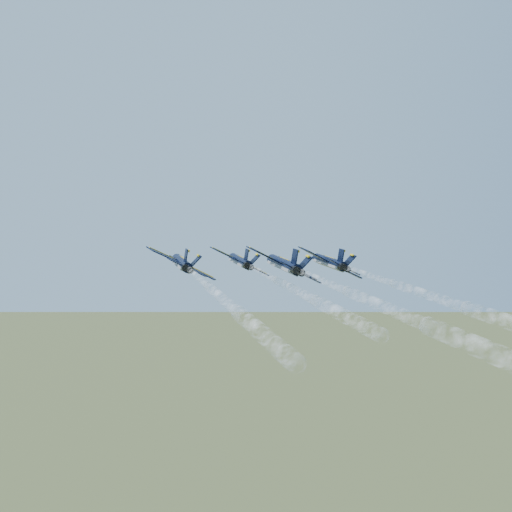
{
  "coord_description": "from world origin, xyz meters",
  "views": [
    {
      "loc": [
        -2.52,
        -99.11,
        99.29
      ],
      "look_at": [
        2.34,
        4.32,
        98.06
      ],
      "focal_mm": 45.0,
      "sensor_mm": 36.0,
      "label": 1
    }
  ],
  "objects_px": {
    "jet_left": "(181,263)",
    "jet_slot": "(283,265)",
    "jet_lead": "(240,261)",
    "jet_right": "(329,262)"
  },
  "relations": [
    {
      "from": "jet_left",
      "to": "jet_slot",
      "type": "bearing_deg",
      "value": -47.89
    },
    {
      "from": "jet_lead",
      "to": "jet_right",
      "type": "relative_size",
      "value": 1.0
    },
    {
      "from": "jet_right",
      "to": "jet_slot",
      "type": "distance_m",
      "value": 17.13
    },
    {
      "from": "jet_right",
      "to": "jet_left",
      "type": "bearing_deg",
      "value": 177.23
    },
    {
      "from": "jet_lead",
      "to": "jet_left",
      "type": "height_order",
      "value": "same"
    },
    {
      "from": "jet_lead",
      "to": "jet_right",
      "type": "distance_m",
      "value": 17.24
    },
    {
      "from": "jet_right",
      "to": "jet_lead",
      "type": "bearing_deg",
      "value": 133.54
    },
    {
      "from": "jet_lead",
      "to": "jet_slot",
      "type": "height_order",
      "value": "same"
    },
    {
      "from": "jet_lead",
      "to": "jet_slot",
      "type": "bearing_deg",
      "value": -90.06
    },
    {
      "from": "jet_left",
      "to": "jet_slot",
      "type": "distance_m",
      "value": 18.18
    }
  ]
}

